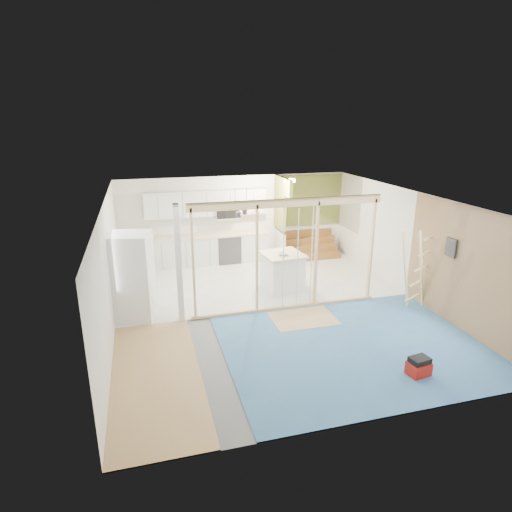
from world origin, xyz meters
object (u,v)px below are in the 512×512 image
object	(u,v)px
island	(282,272)
ladder	(416,269)
toolbox	(419,367)
fridge	(133,277)

from	to	relation	value
island	ladder	world-z (taller)	ladder
island	toolbox	world-z (taller)	island
fridge	island	size ratio (longest dim) A/B	1.77
fridge	ladder	world-z (taller)	fridge
island	toolbox	bearing A→B (deg)	-83.09
toolbox	ladder	distance (m)	3.01
island	toolbox	xyz separation A→B (m)	(1.01, -4.34, -0.32)
toolbox	island	bearing A→B (deg)	94.94
island	ladder	distance (m)	3.21
island	ladder	xyz separation A→B (m)	(2.56, -1.88, 0.47)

